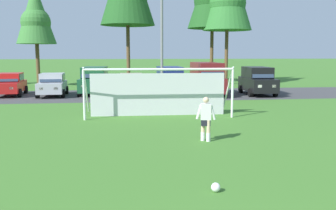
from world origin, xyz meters
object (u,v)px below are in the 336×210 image
Objects in this scene: parked_car_slot_center at (131,85)px; parked_car_slot_far_right at (257,80)px; parked_car_slot_far_left at (10,84)px; player_defender_far at (206,119)px; soccer_goal at (159,91)px; street_lamp at (164,42)px; parked_car_slot_center_left at (95,80)px; soccer_ball at (216,187)px; parked_car_slot_left at (52,84)px; parked_car_slot_center_right at (170,80)px; parked_car_slot_right at (207,78)px.

parked_car_slot_far_right reaches higher than parked_car_slot_center.
player_defender_far is at bearing -55.11° from parked_car_slot_far_left.
parked_car_slot_far_right is (19.04, -1.88, 0.24)m from parked_car_slot_far_left.
parked_car_slot_far_left is at bearing 133.73° from soccer_goal.
parked_car_slot_far_right is at bearing 22.95° from street_lamp.
street_lamp reaches higher than parked_car_slot_center_left.
soccer_ball is at bearing -79.01° from parked_car_slot_center_left.
soccer_ball is at bearing -100.64° from player_defender_far.
soccer_goal is 0.98× the size of street_lamp.
parked_car_slot_left is (-7.24, 20.61, 0.77)m from soccer_ball.
player_defender_far is at bearing -62.47° from parked_car_slot_left.
street_lamp reaches higher than parked_car_slot_center.
parked_car_slot_far_right is 8.86m from street_lamp.
parked_car_slot_center_left and parked_car_slot_center_right have the same top height.
parked_car_slot_left is at bearing -168.14° from parked_car_slot_center_left.
parked_car_slot_center_left and parked_car_slot_far_right have the same top height.
parked_car_slot_far_left is 1.01× the size of parked_car_slot_left.
soccer_goal is at bearing -100.11° from street_lamp.
player_defender_far is (1.14, -5.64, -0.47)m from soccer_goal.
parked_car_slot_left is 3.19m from parked_car_slot_center_left.
parked_car_slot_center is 0.56× the size of street_lamp.
parked_car_slot_center_left is at bearing 107.21° from player_defender_far.
parked_car_slot_far_right is at bearing -8.11° from parked_car_slot_center_left.
parked_car_slot_far_left is 0.57× the size of street_lamp.
parked_car_slot_right is at bearing -5.22° from parked_car_slot_left.
soccer_ball is 0.03× the size of street_lamp.
player_defender_far is at bearing 79.36° from soccer_ball.
parked_car_slot_center_right is at bearing 79.04° from soccer_goal.
soccer_ball is 0.05× the size of parked_car_slot_center_left.
street_lamp is (11.30, -5.16, 3.06)m from parked_car_slot_far_left.
parked_car_slot_center is at bearing -11.86° from parked_car_slot_far_left.
parked_car_slot_far_left is 0.91× the size of parked_car_slot_center_left.
parked_car_slot_center_left is (-5.06, 16.33, 0.29)m from player_defender_far.
soccer_ball is 10.64m from soccer_goal.
soccer_goal is 12.26m from parked_car_slot_left.
street_lamp is (-1.04, -4.92, 2.82)m from parked_car_slot_center_right.
soccer_goal reaches higher than parked_car_slot_right.
parked_car_slot_far_left is 0.91× the size of parked_car_slot_far_right.
parked_car_slot_center is at bearing -151.91° from parked_car_slot_center_right.
parked_car_slot_right reaches higher than parked_car_slot_center_left.
soccer_goal is 1.61× the size of parked_car_slot_center_right.
soccer_goal is at bearing -46.27° from parked_car_slot_far_left.
soccer_ball is 21.68m from parked_car_slot_center_left.
street_lamp reaches higher than parked_car_slot_far_left.
parked_car_slot_left is 0.92× the size of parked_car_slot_center_right.
parked_car_slot_right is 1.02× the size of parked_car_slot_far_right.
parked_car_slot_center is at bearing 98.87° from player_defender_far.
parked_car_slot_right is at bearing 62.44° from soccer_goal.
parked_car_slot_far_right is 0.62× the size of street_lamp.
parked_car_slot_center_right is 6.90m from parked_car_slot_far_right.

